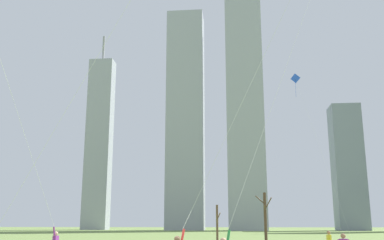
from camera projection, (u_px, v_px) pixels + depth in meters
The scene contains 11 objects.
kite_flyer_midfield_right_teal at pixel (206, 192), 16.61m from camera, with size 9.89×3.45×21.76m.
kite_flyer_midfield_left_white at pixel (60, 128), 17.76m from camera, with size 11.22×0.89×21.95m.
kite_flyer_foreground_right_purple at pixel (45, 211), 23.45m from camera, with size 2.19×10.54×16.20m.
kite_flyer_midfield_center_orange at pixel (243, 200), 15.22m from camera, with size 7.07×8.16×18.99m.
distant_kite_drifting_left_blue at pixel (299, 89), 45.42m from camera, with size 4.56×2.60×17.27m.
bare_tree_rightmost at pixel (265, 215), 49.89m from camera, with size 1.81×1.66×5.44m.
bare_tree_left_of_center at pixel (217, 223), 49.31m from camera, with size 0.57×1.55×4.05m.
skyline_slender_spire at pixel (245, 112), 127.64m from camera, with size 10.33×11.86×75.64m.
skyline_wide_slab at pixel (99, 142), 140.25m from camera, with size 7.69×5.13×62.98m.
skyline_short_annex at pixel (186, 117), 132.59m from camera, with size 10.87×8.40×65.84m.
skyline_squat_block at pixel (348, 166), 124.54m from camera, with size 8.09×7.31×35.09m.
Camera 1 is at (2.21, -16.42, 2.08)m, focal length 41.42 mm.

